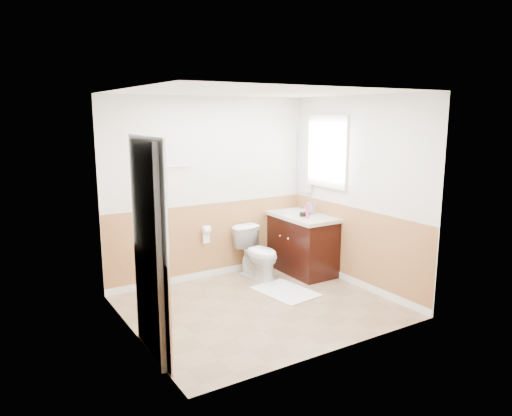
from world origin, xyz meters
TOP-DOWN VIEW (x-y plane):
  - floor at (0.00, 0.00)m, footprint 3.00×3.00m
  - ceiling at (0.00, 0.00)m, footprint 3.00×3.00m
  - wall_back at (0.00, 1.30)m, footprint 3.00×0.00m
  - wall_front at (0.00, -1.30)m, footprint 3.00×0.00m
  - wall_left at (-1.50, 0.00)m, footprint 0.00×3.00m
  - wall_right at (1.50, 0.00)m, footprint 0.00×3.00m
  - wainscot_back at (0.00, 1.29)m, footprint 3.00×0.00m
  - wainscot_front at (0.00, -1.29)m, footprint 3.00×0.00m
  - wainscot_left at (-1.49, 0.00)m, footprint 0.00×2.60m
  - wainscot_right at (1.49, 0.00)m, footprint 0.00×2.60m
  - toilet at (0.53, 0.89)m, footprint 0.49×0.75m
  - bath_mat at (0.53, 0.22)m, footprint 0.65×0.87m
  - vanity_cabinet at (1.21, 0.81)m, footprint 0.55×1.10m
  - vanity_knob_left at (0.91, 0.71)m, footprint 0.03×0.03m
  - vanity_knob_right at (0.91, 0.91)m, footprint 0.03×0.03m
  - countertop at (1.20, 0.81)m, footprint 0.60×1.15m
  - sink_basin at (1.21, 0.96)m, footprint 0.36×0.36m
  - faucet at (1.39, 0.96)m, footprint 0.02×0.02m
  - lotion_bottle at (1.11, 0.54)m, footprint 0.05×0.05m
  - soap_dispenser at (1.33, 0.74)m, footprint 0.11×0.11m
  - hair_dryer_body at (1.16, 0.67)m, footprint 0.14×0.07m
  - hair_dryer_handle at (1.13, 0.68)m, footprint 0.03×0.03m
  - mirror_panel at (1.48, 1.10)m, footprint 0.02×0.35m
  - window_frame at (1.47, 0.59)m, footprint 0.04×0.80m
  - window_glass at (1.49, 0.59)m, footprint 0.01×0.70m
  - door at (-1.40, -0.45)m, footprint 0.29×0.78m
  - door_frame at (-1.48, -0.45)m, footprint 0.02×0.92m
  - door_knob at (-1.34, -0.12)m, footprint 0.06×0.06m
  - towel_bar at (-0.55, 1.25)m, footprint 0.62×0.02m
  - tp_holder_bar at (-0.10, 1.23)m, footprint 0.14×0.02m
  - tp_roll at (-0.10, 1.23)m, footprint 0.10×0.11m
  - tp_sheet at (-0.10, 1.23)m, footprint 0.10×0.01m

SIDE VIEW (x-z plane):
  - floor at x=0.00m, z-range 0.00..0.00m
  - bath_mat at x=0.53m, z-range 0.00..0.02m
  - toilet at x=0.53m, z-range 0.00..0.71m
  - vanity_cabinet at x=1.21m, z-range 0.00..0.80m
  - wainscot_back at x=0.00m, z-range -1.00..2.00m
  - wainscot_front at x=0.00m, z-range -1.00..2.00m
  - wainscot_left at x=-1.49m, z-range -0.80..1.80m
  - wainscot_right at x=1.49m, z-range -0.80..1.80m
  - vanity_knob_left at x=0.91m, z-range 0.53..0.57m
  - vanity_knob_right at x=0.91m, z-range 0.53..0.57m
  - tp_sheet at x=-0.10m, z-range 0.51..0.67m
  - tp_holder_bar at x=-0.10m, z-range 0.69..0.71m
  - tp_roll at x=-0.10m, z-range 0.64..0.76m
  - countertop at x=1.20m, z-range 0.80..0.85m
  - hair_dryer_handle at x=1.13m, z-range 0.82..0.89m
  - sink_basin at x=1.21m, z-range 0.85..0.87m
  - hair_dryer_body at x=1.16m, z-range 0.85..0.92m
  - faucet at x=1.39m, z-range 0.85..0.99m
  - door_knob at x=-1.34m, z-range 0.92..0.98m
  - soap_dispenser at x=1.33m, z-range 0.85..1.05m
  - lotion_bottle at x=1.11m, z-range 0.85..1.07m
  - door at x=-1.40m, z-range 0.00..2.04m
  - door_frame at x=-1.48m, z-range -0.02..2.08m
  - wall_back at x=0.00m, z-range -0.25..2.75m
  - wall_front at x=0.00m, z-range -0.25..2.75m
  - wall_left at x=-1.50m, z-range -0.25..2.75m
  - wall_right at x=1.50m, z-range -0.25..2.75m
  - mirror_panel at x=1.48m, z-range 1.10..2.00m
  - towel_bar at x=-0.55m, z-range 1.59..1.61m
  - window_frame at x=1.47m, z-range 1.25..2.25m
  - window_glass at x=1.49m, z-range 1.30..2.20m
  - ceiling at x=0.00m, z-range 2.50..2.50m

